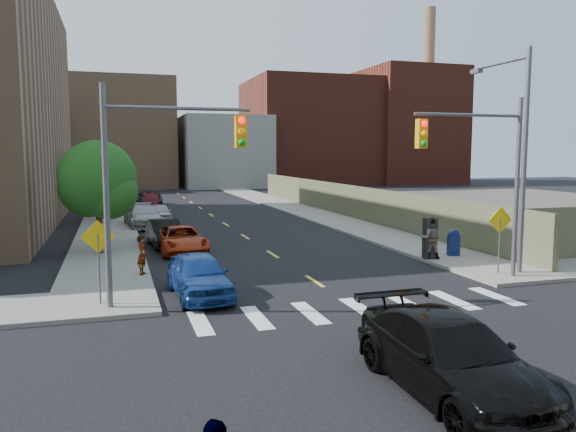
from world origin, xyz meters
TOP-DOWN VIEW (x-y plane):
  - ground at (0.00, 0.00)m, footprint 160.00×160.00m
  - sidewalk_nw at (-7.75, 41.50)m, footprint 3.50×73.00m
  - sidewalk_ne at (7.75, 41.50)m, footprint 3.50×73.00m
  - fence_north at (9.60, 28.00)m, footprint 0.12×44.00m
  - gravel_lot at (28.00, 30.00)m, footprint 36.00×42.00m
  - bg_bldg_midwest at (-6.00, 72.00)m, footprint 14.00×16.00m
  - bg_bldg_center at (8.00, 70.00)m, footprint 12.00×16.00m
  - bg_bldg_east at (22.00, 72.00)m, footprint 18.00×18.00m
  - bg_bldg_fareast at (38.00, 70.00)m, footprint 14.00×16.00m
  - smokestack at (42.00, 70.00)m, footprint 1.80×1.80m
  - signal_nw at (-5.98, 6.00)m, footprint 4.59×0.30m
  - signal_ne at (5.98, 6.00)m, footprint 4.59×0.30m
  - streetlight_ne at (8.20, 6.90)m, footprint 0.25×3.70m
  - warn_sign_nw at (-7.80, 6.50)m, footprint 1.06×0.06m
  - warn_sign_ne at (7.20, 6.50)m, footprint 1.06×0.06m
  - warn_sign_midwest at (-7.80, 20.00)m, footprint 1.06×0.06m
  - tree_west_near at (-8.00, 16.05)m, footprint 3.66×3.64m
  - tree_west_far at (-8.00, 31.05)m, footprint 3.66×3.64m
  - parked_car_blue at (-4.58, 7.00)m, footprint 2.02×4.53m
  - parked_car_black at (-4.79, 17.98)m, footprint 1.83×4.35m
  - parked_car_red at (-4.20, 15.74)m, footprint 2.41×4.87m
  - parked_car_silver at (-5.50, 26.11)m, footprint 2.59×5.33m
  - parked_car_white at (-4.20, 29.19)m, footprint 1.60×3.74m
  - parked_car_maroon at (-4.20, 40.10)m, footprint 1.39×3.86m
  - parked_car_grey at (-4.20, 41.55)m, footprint 2.56×5.15m
  - black_sedan at (-0.80, -2.31)m, footprint 2.25×5.47m
  - mailbox at (7.77, 10.46)m, footprint 0.52×0.42m
  - payphone at (6.30, 10.13)m, footprint 0.61×0.52m
  - pedestrian_west at (-6.30, 10.54)m, footprint 0.50×0.64m
  - pedestrian_east at (6.30, 10.07)m, footprint 1.11×0.99m

SIDE VIEW (x-z plane):
  - ground at x=0.00m, z-range 0.00..0.00m
  - gravel_lot at x=28.00m, z-range 0.00..0.06m
  - sidewalk_nw at x=-7.75m, z-range 0.00..0.15m
  - sidewalk_ne at x=7.75m, z-range 0.00..0.15m
  - parked_car_white at x=-4.20m, z-range 0.00..1.26m
  - parked_car_maroon at x=-4.20m, z-range 0.00..1.27m
  - parked_car_red at x=-4.20m, z-range 0.00..1.33m
  - parked_car_black at x=-4.79m, z-range 0.00..1.40m
  - parked_car_grey at x=-4.20m, z-range 0.00..1.40m
  - mailbox at x=7.77m, z-range 0.13..1.33m
  - parked_car_silver at x=-5.50m, z-range 0.00..1.49m
  - parked_car_blue at x=-4.58m, z-range 0.00..1.51m
  - black_sedan at x=-0.80m, z-range 0.00..1.58m
  - pedestrian_west at x=-6.30m, z-range 0.15..1.69m
  - payphone at x=6.30m, z-range 0.15..2.00m
  - pedestrian_east at x=6.30m, z-range 0.15..2.02m
  - fence_north at x=9.60m, z-range 0.00..2.50m
  - warn_sign_nw at x=-7.80m, z-range 0.58..3.41m
  - warn_sign_ne at x=7.20m, z-range 0.58..3.41m
  - warn_sign_midwest at x=-7.80m, z-range 0.58..3.41m
  - tree_west_near at x=-8.00m, z-range 0.72..6.24m
  - tree_west_far at x=-8.00m, z-range 0.72..6.24m
  - signal_nw at x=-5.98m, z-range 1.03..8.03m
  - signal_ne at x=5.98m, z-range 1.03..8.03m
  - bg_bldg_center at x=8.00m, z-range 0.00..10.00m
  - streetlight_ne at x=8.20m, z-range 0.72..9.72m
  - bg_bldg_midwest at x=-6.00m, z-range 0.00..15.00m
  - bg_bldg_east at x=22.00m, z-range 0.00..16.00m
  - bg_bldg_fareast at x=38.00m, z-range 0.00..18.00m
  - smokestack at x=42.00m, z-range 0.00..28.00m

